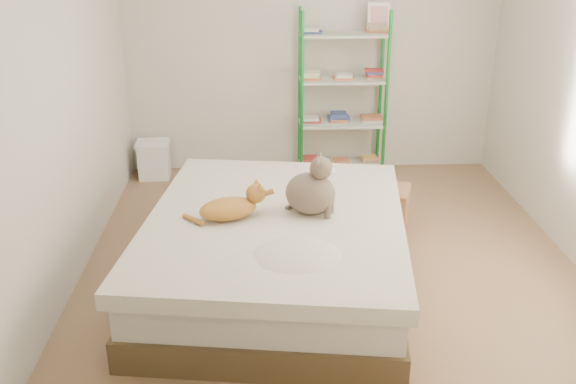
{
  "coord_description": "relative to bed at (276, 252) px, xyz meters",
  "views": [
    {
      "loc": [
        -0.52,
        -4.44,
        2.45
      ],
      "look_at": [
        -0.33,
        -0.09,
        0.62
      ],
      "focal_mm": 40.0,
      "sensor_mm": 36.0,
      "label": 1
    }
  ],
  "objects": [
    {
      "name": "room",
      "position": [
        0.43,
        0.39,
        1.02
      ],
      "size": [
        3.81,
        4.21,
        2.61
      ],
      "color": "#87634A",
      "rests_on": "ground"
    },
    {
      "name": "bed",
      "position": [
        0.0,
        0.0,
        0.0
      ],
      "size": [
        2.05,
        2.43,
        0.56
      ],
      "rotation": [
        0.0,
        0.0,
        -0.13
      ],
      "color": "#503D22",
      "rests_on": "ground"
    },
    {
      "name": "orange_cat",
      "position": [
        -0.33,
        -0.03,
        0.38
      ],
      "size": [
        0.53,
        0.39,
        0.19
      ],
      "primitive_type": null,
      "rotation": [
        0.0,
        0.0,
        0.31
      ],
      "color": "#C47F2A",
      "rests_on": "bed"
    },
    {
      "name": "grey_cat",
      "position": [
        0.24,
        0.04,
        0.5
      ],
      "size": [
        0.46,
        0.42,
        0.43
      ],
      "primitive_type": null,
      "rotation": [
        0.0,
        0.0,
        1.24
      ],
      "color": "#8F765F",
      "rests_on": "bed"
    },
    {
      "name": "shelf_unit",
      "position": [
        0.74,
        2.27,
        0.52
      ],
      "size": [
        0.89,
        0.36,
        1.74
      ],
      "color": "#1D892F",
      "rests_on": "ground"
    },
    {
      "name": "cardboard_box",
      "position": [
        0.89,
        0.95,
        -0.1
      ],
      "size": [
        0.63,
        0.64,
        0.43
      ],
      "rotation": [
        0.0,
        0.0,
        -0.31
      ],
      "color": "#A66741",
      "rests_on": "ground"
    },
    {
      "name": "white_bin",
      "position": [
        -1.2,
        2.24,
        -0.09
      ],
      "size": [
        0.35,
        0.31,
        0.39
      ],
      "rotation": [
        0.0,
        0.0,
        0.05
      ],
      "color": "white",
      "rests_on": "ground"
    }
  ]
}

